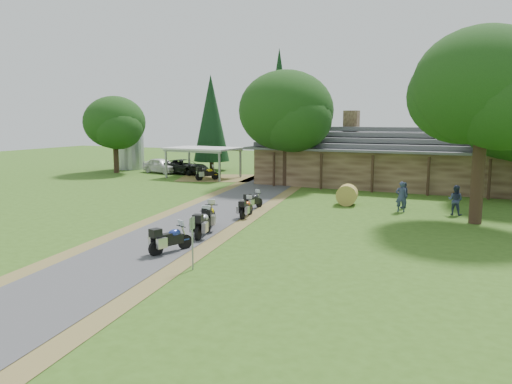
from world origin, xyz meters
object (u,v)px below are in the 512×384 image
at_px(carport, 203,163).
at_px(motorcycle_carport_a, 207,173).
at_px(car_dark_suv, 184,163).
at_px(motorcycle_row_e, 253,200).
at_px(motorcycle_row_a, 171,238).
at_px(motorcycle_row_b, 203,222).
at_px(car_white_sedan, 161,164).
at_px(lodge, 383,156).
at_px(silo, 129,140).
at_px(motorcycle_row_d, 246,207).
at_px(motorcycle_row_c, 210,215).
at_px(hay_bale, 347,195).

distance_m(carport, motorcycle_carport_a, 2.12).
distance_m(car_dark_suv, motorcycle_row_e, 20.73).
distance_m(motorcycle_row_a, motorcycle_row_e, 10.58).
height_order(car_dark_suv, motorcycle_carport_a, car_dark_suv).
relative_size(carport, motorcycle_row_b, 3.21).
xyz_separation_m(car_dark_suv, motorcycle_carport_a, (4.61, -3.49, -0.41)).
relative_size(car_white_sedan, motorcycle_row_e, 3.43).
relative_size(lodge, silo, 3.42).
bearing_deg(motorcycle_row_b, lodge, -25.35).
relative_size(car_dark_suv, motorcycle_carport_a, 2.85).
xyz_separation_m(motorcycle_row_a, motorcycle_row_e, (-0.96, 10.54, -0.07)).
distance_m(motorcycle_row_d, motorcycle_row_e, 2.52).
height_order(silo, motorcycle_carport_a, silo).
distance_m(car_white_sedan, motorcycle_row_a, 31.02).
distance_m(silo, motorcycle_row_c, 32.18).
height_order(car_white_sedan, motorcycle_row_c, car_white_sedan).
relative_size(carport, motorcycle_row_e, 3.89).
relative_size(motorcycle_row_e, motorcycle_carport_a, 0.84).
bearing_deg(lodge, carport, -174.63).
relative_size(motorcycle_row_b, motorcycle_carport_a, 1.02).
height_order(motorcycle_carport_a, hay_bale, motorcycle_carport_a).
bearing_deg(motorcycle_row_c, motorcycle_row_e, -17.03).
height_order(car_white_sedan, motorcycle_carport_a, car_white_sedan).
relative_size(silo, car_white_sedan, 1.08).
xyz_separation_m(motorcycle_row_b, motorcycle_carport_a, (-10.51, 18.99, -0.01)).
relative_size(motorcycle_row_b, motorcycle_row_e, 1.21).
distance_m(motorcycle_row_a, hay_bale, 14.91).
bearing_deg(motorcycle_row_b, motorcycle_row_a, 169.97).
bearing_deg(car_white_sedan, motorcycle_row_b, -125.55).
height_order(lodge, hay_bale, lodge).
bearing_deg(motorcycle_row_d, motorcycle_row_a, 176.14).
height_order(motorcycle_row_b, motorcycle_carport_a, motorcycle_row_b).
height_order(car_dark_suv, hay_bale, car_dark_suv).
bearing_deg(motorcycle_row_a, motorcycle_carport_a, 46.10).
distance_m(car_white_sedan, motorcycle_row_e, 22.50).
bearing_deg(motorcycle_carport_a, carport, 76.80).
distance_m(motorcycle_row_a, motorcycle_row_c, 4.60).
bearing_deg(car_dark_suv, car_white_sedan, 101.94).
bearing_deg(car_white_sedan, silo, 86.38).
bearing_deg(car_white_sedan, car_dark_suv, -70.12).
bearing_deg(motorcycle_row_e, motorcycle_row_c, -168.31).
height_order(carport, motorcycle_row_b, carport).
bearing_deg(lodge, car_white_sedan, 179.38).
bearing_deg(motorcycle_carport_a, hay_bale, -80.16).
xyz_separation_m(car_white_sedan, motorcycle_carport_a, (7.21, -3.31, -0.28)).
bearing_deg(car_white_sedan, hay_bale, -100.61).
height_order(motorcycle_row_c, motorcycle_row_e, motorcycle_row_c).
distance_m(motorcycle_row_c, motorcycle_row_e, 6.00).
xyz_separation_m(car_dark_suv, motorcycle_row_a, (15.31, -25.49, -0.44)).
bearing_deg(silo, car_dark_suv, -12.34).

